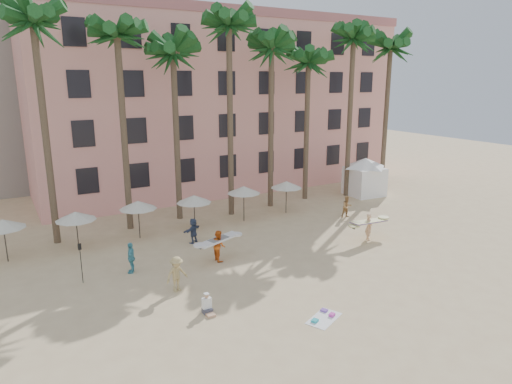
{
  "coord_description": "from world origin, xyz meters",
  "views": [
    {
      "loc": [
        -12.96,
        -16.87,
        10.62
      ],
      "look_at": [
        0.34,
        6.0,
        4.0
      ],
      "focal_mm": 32.0,
      "sensor_mm": 36.0,
      "label": 1
    }
  ],
  "objects": [
    {
      "name": "cabana",
      "position": [
        16.54,
        13.79,
        2.07
      ],
      "size": [
        4.85,
        4.85,
        3.5
      ],
      "color": "white",
      "rests_on": "ground"
    },
    {
      "name": "paddle",
      "position": [
        -9.67,
        7.18,
        1.41
      ],
      "size": [
        0.18,
        0.04,
        2.23
      ],
      "color": "black",
      "rests_on": "ground"
    },
    {
      "name": "beach_towel",
      "position": [
        -0.85,
        -2.21,
        0.03
      ],
      "size": [
        2.05,
        1.65,
        0.14
      ],
      "color": "white",
      "rests_on": "ground"
    },
    {
      "name": "carrier_white",
      "position": [
        -2.04,
        6.33,
        0.99
      ],
      "size": [
        2.85,
        1.37,
        1.87
      ],
      "color": "#DC5D17",
      "rests_on": "ground"
    },
    {
      "name": "pink_hotel",
      "position": [
        7.0,
        26.0,
        8.0
      ],
      "size": [
        35.0,
        14.0,
        16.0
      ],
      "primitive_type": "cube",
      "color": "#EC9C8F",
      "rests_on": "ground"
    },
    {
      "name": "seated_man",
      "position": [
        -5.25,
        0.87,
        0.34
      ],
      "size": [
        0.43,
        0.75,
        0.97
      ],
      "color": "#3F3F4C",
      "rests_on": "ground"
    },
    {
      "name": "ground",
      "position": [
        0.0,
        0.0,
        0.0
      ],
      "size": [
        120.0,
        120.0,
        0.0
      ],
      "primitive_type": "plane",
      "color": "#D1B789",
      "rests_on": "ground"
    },
    {
      "name": "umbrella_row",
      "position": [
        -3.0,
        12.5,
        2.33
      ],
      "size": [
        22.5,
        2.7,
        2.73
      ],
      "color": "#332B23",
      "rests_on": "ground"
    },
    {
      "name": "beachgoers",
      "position": [
        -1.68,
        7.18,
        0.88
      ],
      "size": [
        18.34,
        7.25,
        1.87
      ],
      "color": "#374461",
      "rests_on": "ground"
    },
    {
      "name": "carrier_yellow",
      "position": [
        8.26,
        4.51,
        1.03
      ],
      "size": [
        3.1,
        1.1,
        1.84
      ],
      "color": "#DFA87D",
      "rests_on": "ground"
    },
    {
      "name": "palm_row",
      "position": [
        0.51,
        15.0,
        12.97
      ],
      "size": [
        44.4,
        5.4,
        16.3
      ],
      "color": "brown",
      "rests_on": "ground"
    }
  ]
}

